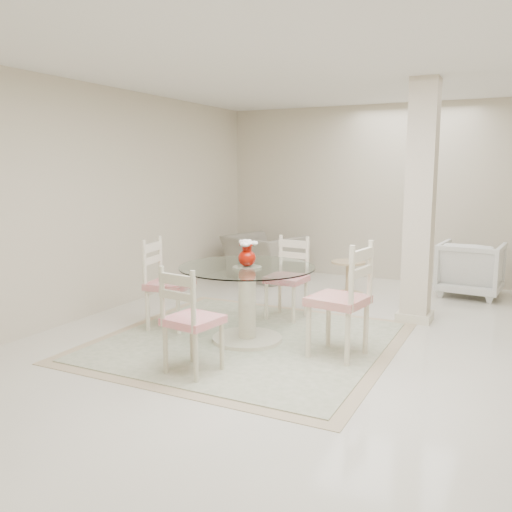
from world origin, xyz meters
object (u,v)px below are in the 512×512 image
at_px(red_vase, 247,253).
at_px(dining_table, 247,304).
at_px(recliner_taupe, 264,258).
at_px(armchair_white, 470,269).
at_px(dining_chair_north, 289,271).
at_px(side_table, 348,280).
at_px(column, 420,203).
at_px(dining_chair_west, 164,277).
at_px(dining_chair_east, 346,292).
at_px(dining_chair_south, 188,313).

bearing_deg(red_vase, dining_table, 161.57).
distance_m(dining_table, red_vase, 0.51).
distance_m(recliner_taupe, armchair_white, 3.02).
height_order(dining_table, dining_chair_north, dining_chair_north).
height_order(armchair_white, side_table, armchair_white).
height_order(dining_table, red_vase, red_vase).
bearing_deg(column, dining_chair_west, -147.06).
relative_size(dining_table, armchair_white, 1.64).
xyz_separation_m(dining_table, recliner_taupe, (-1.20, 2.88, -0.05)).
height_order(dining_chair_east, dining_chair_north, dining_chair_east).
bearing_deg(column, dining_chair_east, -102.21).
bearing_deg(dining_chair_east, dining_chair_west, -82.48).
height_order(red_vase, dining_chair_north, dining_chair_north).
xyz_separation_m(dining_chair_north, armchair_white, (1.79, 2.14, -0.18)).
bearing_deg(dining_table, column, 48.67).
distance_m(dining_chair_north, side_table, 1.44).
xyz_separation_m(column, dining_table, (-1.37, -1.56, -0.95)).
relative_size(column, armchair_white, 3.29).
relative_size(dining_table, dining_chair_south, 1.30).
relative_size(dining_chair_south, armchair_white, 1.26).
bearing_deg(dining_chair_east, side_table, -155.05).
xyz_separation_m(dining_chair_east, dining_chair_north, (-1.00, 1.05, -0.08)).
height_order(column, dining_chair_north, column).
height_order(dining_chair_north, side_table, dining_chair_north).
height_order(recliner_taupe, side_table, recliner_taupe).
bearing_deg(side_table, column, -38.34).
height_order(dining_table, dining_chair_west, dining_chair_west).
relative_size(column, dining_chair_south, 2.61).
distance_m(dining_table, dining_chair_north, 1.03).
xyz_separation_m(red_vase, dining_chair_east, (1.03, -0.03, -0.28)).
xyz_separation_m(dining_chair_east, armchair_white, (0.79, 3.19, -0.26)).
height_order(red_vase, dining_chair_south, red_vase).
distance_m(dining_table, armchair_white, 3.64).
height_order(red_vase, dining_chair_east, dining_chair_east).
height_order(red_vase, armchair_white, red_vase).
distance_m(red_vase, side_table, 2.51).
bearing_deg(dining_table, red_vase, -18.43).
distance_m(dining_chair_west, dining_chair_south, 1.43).
bearing_deg(side_table, dining_chair_north, -102.21).
bearing_deg(dining_chair_west, dining_chair_south, -145.07).
bearing_deg(side_table, dining_chair_south, -95.89).
distance_m(dining_table, dining_chair_west, 1.04).
xyz_separation_m(dining_table, dining_chair_east, (1.03, -0.03, 0.24)).
height_order(column, side_table, column).
height_order(dining_chair_east, armchair_white, dining_chair_east).
distance_m(red_vase, recliner_taupe, 3.17).
xyz_separation_m(recliner_taupe, side_table, (1.52, -0.49, -0.12)).
distance_m(column, dining_chair_west, 2.95).
bearing_deg(side_table, armchair_white, 27.20).
bearing_deg(dining_table, dining_chair_north, 88.65).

